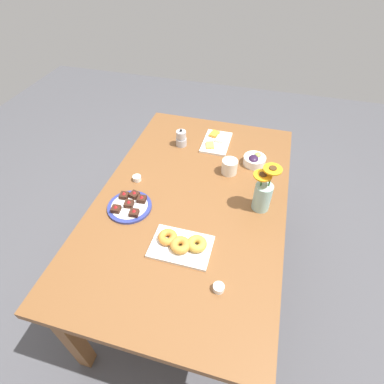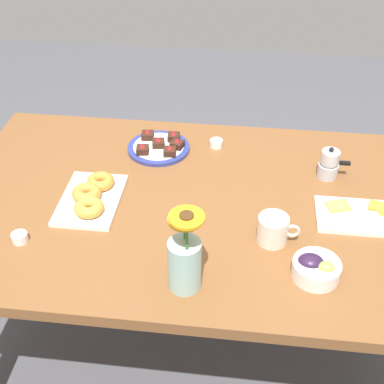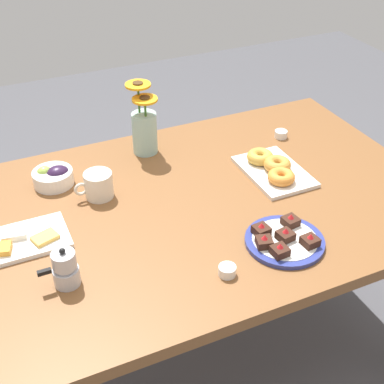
# 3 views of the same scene
# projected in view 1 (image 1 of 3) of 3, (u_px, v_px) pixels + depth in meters

# --- Properties ---
(ground_plane) EXTENTS (6.00, 6.00, 0.00)m
(ground_plane) POSITION_uv_depth(u_px,v_px,m) (192.00, 270.00, 2.14)
(ground_plane) COLOR #4C4C51
(dining_table) EXTENTS (1.60, 1.00, 0.74)m
(dining_table) POSITION_uv_depth(u_px,v_px,m) (192.00, 208.00, 1.68)
(dining_table) COLOR brown
(dining_table) RESTS_ON ground_plane
(coffee_mug) EXTENTS (0.13, 0.09, 0.09)m
(coffee_mug) POSITION_uv_depth(u_px,v_px,m) (230.00, 166.00, 1.74)
(coffee_mug) COLOR silver
(coffee_mug) RESTS_ON dining_table
(grape_bowl) EXTENTS (0.13, 0.13, 0.07)m
(grape_bowl) POSITION_uv_depth(u_px,v_px,m) (254.00, 160.00, 1.80)
(grape_bowl) COLOR white
(grape_bowl) RESTS_ON dining_table
(cheese_platter) EXTENTS (0.26, 0.17, 0.03)m
(cheese_platter) POSITION_uv_depth(u_px,v_px,m) (216.00, 142.00, 1.98)
(cheese_platter) COLOR white
(cheese_platter) RESTS_ON dining_table
(croissant_platter) EXTENTS (0.19, 0.28, 0.05)m
(croissant_platter) POSITION_uv_depth(u_px,v_px,m) (182.00, 244.00, 1.37)
(croissant_platter) COLOR white
(croissant_platter) RESTS_ON dining_table
(jam_cup_honey) EXTENTS (0.05, 0.05, 0.03)m
(jam_cup_honey) POSITION_uv_depth(u_px,v_px,m) (137.00, 178.00, 1.71)
(jam_cup_honey) COLOR white
(jam_cup_honey) RESTS_ON dining_table
(jam_cup_berry) EXTENTS (0.05, 0.05, 0.03)m
(jam_cup_berry) POSITION_uv_depth(u_px,v_px,m) (219.00, 288.00, 1.23)
(jam_cup_berry) COLOR white
(jam_cup_berry) RESTS_ON dining_table
(dessert_plate) EXTENTS (0.23, 0.23, 0.05)m
(dessert_plate) POSITION_uv_depth(u_px,v_px,m) (130.00, 206.00, 1.56)
(dessert_plate) COLOR navy
(dessert_plate) RESTS_ON dining_table
(flower_vase) EXTENTS (0.10, 0.13, 0.27)m
(flower_vase) POSITION_uv_depth(u_px,v_px,m) (263.00, 194.00, 1.50)
(flower_vase) COLOR #99C1B7
(flower_vase) RESTS_ON dining_table
(moka_pot) EXTENTS (0.11, 0.07, 0.12)m
(moka_pot) POSITION_uv_depth(u_px,v_px,m) (181.00, 138.00, 1.93)
(moka_pot) COLOR #B7B7BC
(moka_pot) RESTS_ON dining_table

